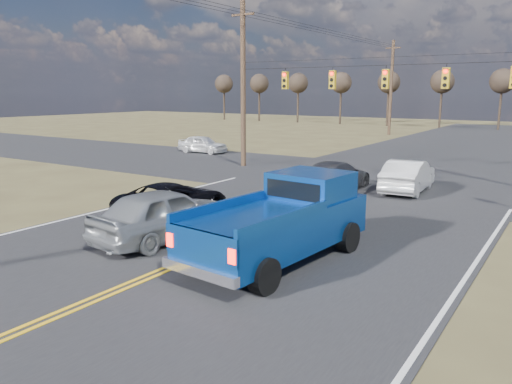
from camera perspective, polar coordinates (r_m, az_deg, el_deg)
The scene contains 12 objects.
ground at distance 12.76m, azimuth -14.55°, elevation -10.44°, with size 160.00×160.00×0.00m, color brown.
road_main at distance 20.48m, azimuth 6.56°, elevation -1.84°, with size 14.00×120.00×0.02m, color #28282B.
road_cross at distance 27.73m, azimuth 14.05°, elevation 1.38°, with size 120.00×12.00×0.02m, color #28282B.
signal_gantry at distance 26.97m, azimuth 15.44°, elevation 11.86°, with size 19.60×4.83×10.00m.
utility_poles at distance 26.39m, azimuth 13.86°, elevation 12.31°, with size 19.60×58.32×10.00m.
treeline at distance 35.94m, azimuth 19.38°, elevation 12.44°, with size 87.00×117.80×7.40m.
pickup_truck at distance 13.90m, azimuth 3.09°, elevation -3.34°, with size 2.94×6.41×2.34m.
silver_suv at distance 16.14m, azimuth -10.37°, elevation -2.46°, with size 2.01×4.99×1.70m, color #9EA2A6.
black_suv at distance 19.34m, azimuth -9.51°, elevation -0.77°, with size 2.12×4.59×1.28m, color black.
white_car_queue at distance 24.60m, azimuth 16.97°, elevation 1.79°, with size 1.62×4.65×1.53m, color silver.
dgrey_car_queue at distance 24.09m, azimuth 9.03°, elevation 1.83°, with size 2.00×4.92×1.43m, color #393A3F.
cross_car_west at distance 38.86m, azimuth -6.14°, elevation 5.46°, with size 3.98×1.60×1.36m, color white.
Camera 1 is at (8.91, -7.84, 4.67)m, focal length 35.00 mm.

